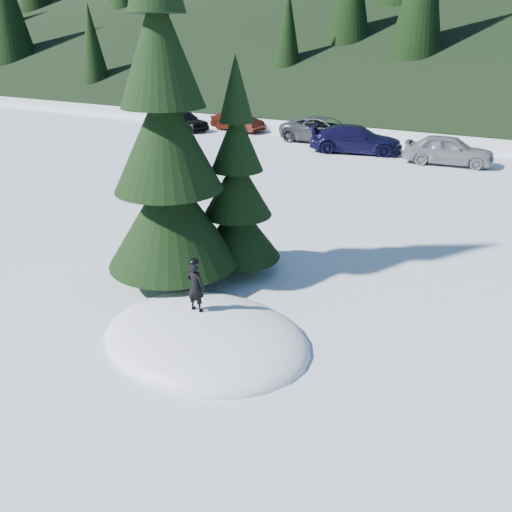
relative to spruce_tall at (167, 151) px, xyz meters
The scene contains 10 objects.
ground 4.37m from the spruce_tall, 39.29° to the right, with size 200.00×200.00×0.00m, color white.
snow_mound 4.37m from the spruce_tall, 39.29° to the right, with size 4.48×3.52×0.96m, color white.
spruce_tall is the anchor object (origin of this frame).
spruce_short 2.11m from the spruce_tall, 54.46° to the left, with size 2.20×2.20×5.37m.
child_skier 3.33m from the spruce_tall, 40.62° to the right, with size 0.40×0.26×1.10m, color black.
car_0 22.95m from the spruce_tall, 127.06° to the left, with size 1.51×3.75×1.28m, color black.
car_1 22.51m from the spruce_tall, 118.08° to the left, with size 1.31×3.76×1.24m, color #3A120A.
car_2 19.61m from the spruce_tall, 101.97° to the left, with size 2.39×5.18×1.44m, color #45474C.
car_3 17.42m from the spruce_tall, 94.78° to the left, with size 1.99×4.90×1.42m, color black.
car_4 17.30m from the spruce_tall, 78.58° to the left, with size 1.68×4.17×1.42m, color gray.
Camera 1 is at (5.27, -7.00, 5.68)m, focal length 35.00 mm.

